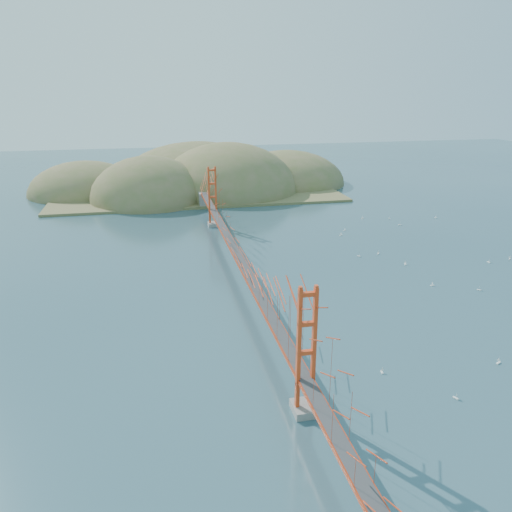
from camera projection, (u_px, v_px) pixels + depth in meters
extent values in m
plane|color=#2D4D5A|center=(241.00, 282.00, 70.48)|extent=(320.00, 320.00, 0.00)
cube|color=gray|center=(304.00, 408.00, 42.66)|extent=(2.00, 2.40, 0.70)
cube|color=gray|center=(213.00, 224.00, 98.07)|extent=(2.00, 2.40, 0.70)
cube|color=#B13113|center=(241.00, 260.00, 69.39)|extent=(1.40, 92.00, 0.16)
cube|color=#B13113|center=(241.00, 262.00, 69.46)|extent=(1.33, 92.00, 0.24)
cube|color=#38383A|center=(241.00, 260.00, 69.36)|extent=(1.19, 92.00, 0.03)
cube|color=gray|center=(204.00, 200.00, 112.42)|extent=(2.20, 2.60, 3.30)
cube|color=olive|center=(196.00, 190.00, 129.50)|extent=(70.00, 40.00, 0.60)
ellipsoid|color=olive|center=(150.00, 200.00, 119.83)|extent=(28.00, 28.00, 21.00)
ellipsoid|color=olive|center=(228.00, 191.00, 129.31)|extent=(36.00, 36.00, 25.00)
ellipsoid|color=olive|center=(287.00, 183.00, 140.25)|extent=(32.00, 32.00, 18.00)
ellipsoid|color=olive|center=(86.00, 193.00, 127.76)|extent=(28.00, 28.00, 16.00)
ellipsoid|color=olive|center=(199.00, 181.00, 142.90)|extent=(44.00, 44.00, 22.00)
cube|color=white|center=(382.00, 372.00, 48.52)|extent=(0.23, 0.53, 0.09)
cylinder|color=white|center=(382.00, 370.00, 48.43)|extent=(0.01, 0.01, 0.56)
cube|color=white|center=(341.00, 235.00, 91.97)|extent=(0.62, 0.36, 0.11)
cylinder|color=white|center=(341.00, 234.00, 91.86)|extent=(0.02, 0.02, 0.65)
cube|color=white|center=(405.00, 264.00, 77.38)|extent=(0.34, 0.64, 0.11)
cylinder|color=white|center=(406.00, 262.00, 77.27)|extent=(0.02, 0.02, 0.67)
cube|color=white|center=(456.00, 398.00, 44.52)|extent=(0.40, 0.56, 0.10)
cylinder|color=white|center=(456.00, 395.00, 44.42)|extent=(0.02, 0.02, 0.59)
cube|color=white|center=(489.00, 262.00, 78.23)|extent=(0.31, 0.61, 0.11)
cylinder|color=white|center=(489.00, 260.00, 78.13)|extent=(0.02, 0.02, 0.64)
cube|color=white|center=(345.00, 230.00, 95.08)|extent=(0.49, 0.20, 0.09)
cylinder|color=white|center=(345.00, 229.00, 94.99)|extent=(0.01, 0.01, 0.52)
cube|color=white|center=(389.00, 219.00, 103.32)|extent=(0.38, 0.50, 0.09)
cylinder|color=white|center=(389.00, 217.00, 103.24)|extent=(0.01, 0.01, 0.53)
cube|color=white|center=(432.00, 285.00, 69.27)|extent=(0.55, 0.19, 0.10)
cylinder|color=white|center=(433.00, 283.00, 69.18)|extent=(0.02, 0.02, 0.60)
cube|color=white|center=(362.00, 218.00, 103.46)|extent=(0.52, 0.19, 0.09)
cylinder|color=white|center=(363.00, 217.00, 103.37)|extent=(0.01, 0.01, 0.56)
cube|color=white|center=(359.00, 256.00, 80.93)|extent=(0.51, 0.51, 0.10)
cylinder|color=white|center=(359.00, 254.00, 80.83)|extent=(0.02, 0.02, 0.60)
cube|color=white|center=(510.00, 259.00, 79.65)|extent=(0.50, 0.57, 0.10)
cylinder|color=white|center=(510.00, 257.00, 79.54)|extent=(0.02, 0.02, 0.63)
cube|color=white|center=(378.00, 254.00, 82.01)|extent=(0.53, 0.57, 0.11)
cylinder|color=white|center=(378.00, 252.00, 81.90)|extent=(0.02, 0.02, 0.64)
cube|color=white|center=(400.00, 225.00, 98.64)|extent=(0.64, 0.50, 0.11)
cylinder|color=white|center=(400.00, 223.00, 98.53)|extent=(0.02, 0.02, 0.68)
cube|color=white|center=(479.00, 290.00, 67.77)|extent=(0.58, 0.49, 0.11)
cylinder|color=white|center=(479.00, 288.00, 67.66)|extent=(0.02, 0.02, 0.63)
cube|color=white|center=(436.00, 218.00, 103.87)|extent=(0.57, 0.35, 0.10)
cylinder|color=white|center=(436.00, 216.00, 103.77)|extent=(0.02, 0.02, 0.59)
cube|color=white|center=(498.00, 363.00, 50.09)|extent=(0.64, 0.46, 0.11)
cylinder|color=white|center=(499.00, 360.00, 49.98)|extent=(0.02, 0.02, 0.68)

